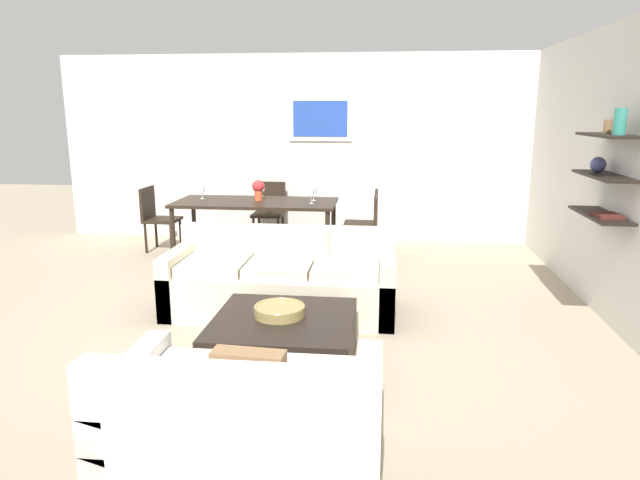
% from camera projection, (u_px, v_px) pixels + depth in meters
% --- Properties ---
extents(ground_plane, '(18.00, 18.00, 0.00)m').
position_uv_depth(ground_plane, '(278.00, 323.00, 5.23)').
color(ground_plane, tan).
extents(back_wall_unit, '(8.40, 0.09, 2.70)m').
position_uv_depth(back_wall_unit, '(341.00, 149.00, 8.31)').
color(back_wall_unit, silver).
rests_on(back_wall_unit, ground).
extents(right_wall_shelf_unit, '(0.34, 8.20, 2.70)m').
position_uv_depth(right_wall_shelf_unit, '(615.00, 173.00, 5.18)').
color(right_wall_shelf_unit, silver).
rests_on(right_wall_shelf_unit, ground).
extents(sofa_beige, '(2.16, 0.90, 0.78)m').
position_uv_depth(sofa_beige, '(282.00, 282.00, 5.50)').
color(sofa_beige, beige).
rests_on(sofa_beige, ground).
extents(loveseat_white, '(1.43, 0.90, 0.78)m').
position_uv_depth(loveseat_white, '(245.00, 424.00, 3.01)').
color(loveseat_white, white).
rests_on(loveseat_white, ground).
extents(coffee_table, '(1.06, 1.06, 0.38)m').
position_uv_depth(coffee_table, '(284.00, 341.00, 4.35)').
color(coffee_table, black).
rests_on(coffee_table, ground).
extents(decorative_bowl, '(0.39, 0.39, 0.08)m').
position_uv_depth(decorative_bowl, '(280.00, 310.00, 4.34)').
color(decorative_bowl, '#99844C').
rests_on(decorative_bowl, coffee_table).
extents(dining_table, '(2.09, 0.94, 0.75)m').
position_uv_depth(dining_table, '(256.00, 206.00, 7.44)').
color(dining_table, black).
rests_on(dining_table, ground).
extents(dining_chair_head, '(0.44, 0.44, 0.88)m').
position_uv_depth(dining_chair_head, '(269.00, 208.00, 8.33)').
color(dining_chair_head, black).
rests_on(dining_chair_head, ground).
extents(dining_chair_right_near, '(0.44, 0.44, 0.88)m').
position_uv_depth(dining_chair_right_near, '(366.00, 225.00, 7.12)').
color(dining_chair_right_near, black).
rests_on(dining_chair_right_near, ground).
extents(dining_chair_right_far, '(0.44, 0.44, 0.88)m').
position_uv_depth(dining_chair_right_far, '(367.00, 219.00, 7.52)').
color(dining_chair_right_far, black).
rests_on(dining_chair_right_far, ground).
extents(dining_chair_left_far, '(0.44, 0.44, 0.88)m').
position_uv_depth(dining_chair_left_far, '(156.00, 214.00, 7.84)').
color(dining_chair_left_far, black).
rests_on(dining_chair_left_far, ground).
extents(wine_glass_right_far, '(0.08, 0.08, 0.18)m').
position_uv_depth(wine_glass_right_far, '(314.00, 191.00, 7.43)').
color(wine_glass_right_far, silver).
rests_on(wine_glass_right_far, dining_table).
extents(wine_glass_head, '(0.07, 0.07, 0.17)m').
position_uv_depth(wine_glass_head, '(262.00, 188.00, 7.80)').
color(wine_glass_head, silver).
rests_on(wine_glass_head, dining_table).
extents(wine_glass_right_near, '(0.06, 0.06, 0.17)m').
position_uv_depth(wine_glass_right_near, '(311.00, 194.00, 7.20)').
color(wine_glass_right_near, silver).
rests_on(wine_glass_right_near, dining_table).
extents(wine_glass_left_far, '(0.07, 0.07, 0.17)m').
position_uv_depth(wine_glass_left_far, '(202.00, 190.00, 7.59)').
color(wine_glass_left_far, silver).
rests_on(wine_glass_left_far, dining_table).
extents(centerpiece_vase, '(0.16, 0.16, 0.27)m').
position_uv_depth(centerpiece_vase, '(258.00, 189.00, 7.44)').
color(centerpiece_vase, '#D85933').
rests_on(centerpiece_vase, dining_table).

